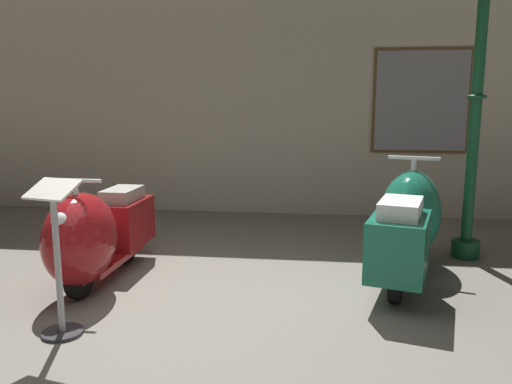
{
  "coord_description": "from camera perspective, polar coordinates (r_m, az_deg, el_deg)",
  "views": [
    {
      "loc": [
        1.01,
        -3.43,
        1.58
      ],
      "look_at": [
        0.44,
        1.1,
        0.77
      ],
      "focal_mm": 35.52,
      "sensor_mm": 36.0,
      "label": 1
    }
  ],
  "objects": [
    {
      "name": "ground_plane",
      "position": [
        3.91,
        -8.73,
        -13.88
      ],
      "size": [
        60.0,
        60.0,
        0.0
      ],
      "primitive_type": "plane",
      "color": "slate"
    },
    {
      "name": "showroom_back_wall",
      "position": [
        7.28,
        -0.78,
        11.15
      ],
      "size": [
        18.0,
        0.24,
        3.43
      ],
      "color": "#BCB29E",
      "rests_on": "ground"
    },
    {
      "name": "scooter_1",
      "position": [
        4.83,
        16.68,
        -3.4
      ],
      "size": [
        0.94,
        1.83,
        1.07
      ],
      "rotation": [
        0.0,
        0.0,
        1.31
      ],
      "color": "black",
      "rests_on": "ground"
    },
    {
      "name": "lamppost",
      "position": [
        5.48,
        23.56,
        9.24
      ],
      "size": [
        0.28,
        0.28,
        3.06
      ],
      "color": "#144728",
      "rests_on": "ground"
    },
    {
      "name": "scooter_0",
      "position": [
        4.61,
        -17.62,
        -4.6
      ],
      "size": [
        0.54,
        1.62,
        0.99
      ],
      "rotation": [
        0.0,
        0.0,
        -1.6
      ],
      "color": "black",
      "rests_on": "ground"
    },
    {
      "name": "info_stanchion",
      "position": [
        3.71,
        -21.36,
        -8.42
      ],
      "size": [
        0.36,
        0.29,
        1.08
      ],
      "color": "#333338",
      "rests_on": "ground"
    }
  ]
}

